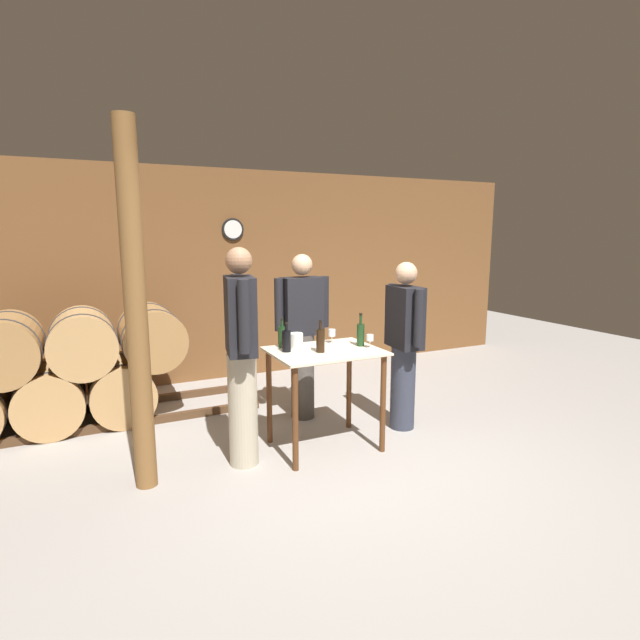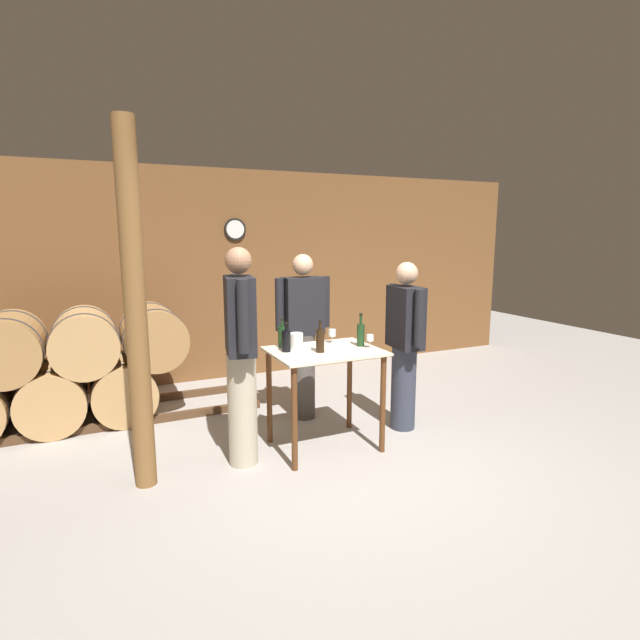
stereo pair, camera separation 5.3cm
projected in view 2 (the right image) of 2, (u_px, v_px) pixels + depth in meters
ground_plane at (359, 463)px, 4.18m from camera, size 14.00×14.00×0.00m
back_wall at (251, 275)px, 6.60m from camera, size 8.40×0.08×2.70m
barrel_rack at (68, 370)px, 4.94m from camera, size 4.03×0.83×1.17m
tasting_table at (325, 370)px, 4.38m from camera, size 0.95×0.73×0.90m
wooden_post at (135, 311)px, 3.60m from camera, size 0.16×0.16×2.70m
wine_bottle_far_left at (286, 340)px, 4.28m from camera, size 0.08×0.08×0.26m
wine_bottle_left at (282, 336)px, 4.44m from camera, size 0.07×0.07×0.26m
wine_bottle_center at (320, 340)px, 4.25m from camera, size 0.07×0.07×0.28m
wine_bottle_right at (361, 334)px, 4.48m from camera, size 0.07×0.07×0.30m
wine_glass_near_left at (332, 333)px, 4.61m from camera, size 0.07×0.07×0.13m
wine_glass_near_center at (370, 338)px, 4.41m from camera, size 0.06×0.06×0.12m
ice_bucket at (296, 341)px, 4.41m from camera, size 0.12×0.12×0.14m
person_host at (241, 352)px, 4.02m from camera, size 0.29×0.58×1.80m
person_visitor_with_scarf at (405, 343)px, 4.79m from camera, size 0.25×0.59×1.63m
person_visitor_bearded at (303, 333)px, 5.07m from camera, size 0.59×0.24×1.70m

